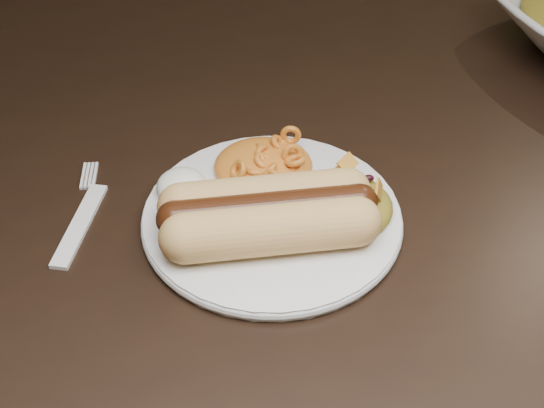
{
  "coord_description": "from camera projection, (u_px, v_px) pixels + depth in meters",
  "views": [
    {
      "loc": [
        -0.12,
        -0.57,
        1.18
      ],
      "look_at": [
        -0.09,
        -0.11,
        0.77
      ],
      "focal_mm": 50.0,
      "sensor_mm": 36.0,
      "label": 1
    }
  ],
  "objects": [
    {
      "name": "sour_cream",
      "position": [
        181.0,
        182.0,
        0.64
      ],
      "size": [
        0.05,
        0.05,
        0.03
      ],
      "primitive_type": "ellipsoid",
      "rotation": [
        0.0,
        0.0,
        -0.25
      ],
      "color": "white",
      "rests_on": "plate"
    },
    {
      "name": "plate",
      "position": [
        272.0,
        218.0,
        0.63
      ],
      "size": [
        0.26,
        0.26,
        0.01
      ],
      "primitive_type": "cylinder",
      "rotation": [
        0.0,
        0.0,
        -0.25
      ],
      "color": "white",
      "rests_on": "table"
    },
    {
      "name": "mac_and_cheese",
      "position": [
        263.0,
        154.0,
        0.66
      ],
      "size": [
        0.11,
        0.1,
        0.03
      ],
      "primitive_type": "ellipsoid",
      "rotation": [
        0.0,
        0.0,
        0.31
      ],
      "color": "gold",
      "rests_on": "plate"
    },
    {
      "name": "table",
      "position": [
        353.0,
        210.0,
        0.78
      ],
      "size": [
        1.6,
        0.9,
        0.75
      ],
      "color": "black",
      "rests_on": "floor"
    },
    {
      "name": "hotdog",
      "position": [
        268.0,
        213.0,
        0.6
      ],
      "size": [
        0.15,
        0.08,
        0.04
      ],
      "rotation": [
        0.0,
        0.0,
        0.07
      ],
      "color": "#E6AD60",
      "rests_on": "plate"
    },
    {
      "name": "fork",
      "position": [
        80.0,
        225.0,
        0.63
      ],
      "size": [
        0.05,
        0.15,
        0.0
      ],
      "primitive_type": "cube",
      "rotation": [
        0.0,
        0.0,
        -0.22
      ],
      "color": "white",
      "rests_on": "table"
    },
    {
      "name": "taco_salad",
      "position": [
        343.0,
        199.0,
        0.62
      ],
      "size": [
        0.08,
        0.08,
        0.04
      ],
      "rotation": [
        0.0,
        0.0,
        -0.18
      ],
      "color": "orange",
      "rests_on": "plate"
    }
  ]
}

